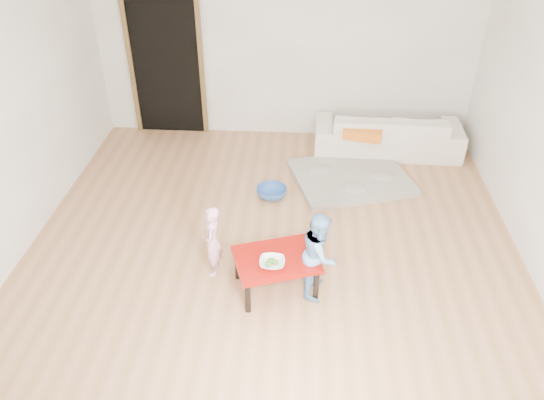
# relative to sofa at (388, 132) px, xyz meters

# --- Properties ---
(floor) EXTENTS (5.00, 5.00, 0.01)m
(floor) POSITION_rel_sofa_xyz_m (-1.38, -2.05, -0.28)
(floor) COLOR #A37346
(floor) RESTS_ON ground
(back_wall) EXTENTS (5.00, 0.02, 2.60)m
(back_wall) POSITION_rel_sofa_xyz_m (-1.38, 0.45, 1.02)
(back_wall) COLOR white
(back_wall) RESTS_ON floor
(left_wall) EXTENTS (0.02, 5.00, 2.60)m
(left_wall) POSITION_rel_sofa_xyz_m (-3.88, -2.05, 1.02)
(left_wall) COLOR white
(left_wall) RESTS_ON floor
(doorway) EXTENTS (1.02, 0.08, 2.11)m
(doorway) POSITION_rel_sofa_xyz_m (-2.98, 0.43, 0.75)
(doorway) COLOR brown
(doorway) RESTS_ON back_wall
(sofa) EXTENTS (1.92, 0.78, 0.56)m
(sofa) POSITION_rel_sofa_xyz_m (0.00, 0.00, 0.00)
(sofa) COLOR white
(sofa) RESTS_ON floor
(cushion) EXTENTS (0.56, 0.52, 0.13)m
(cushion) POSITION_rel_sofa_xyz_m (-0.35, -0.27, 0.15)
(cushion) COLOR orange
(cushion) RESTS_ON sofa
(red_table) EXTENTS (0.86, 0.75, 0.36)m
(red_table) POSITION_rel_sofa_xyz_m (-1.31, -2.75, -0.10)
(red_table) COLOR maroon
(red_table) RESTS_ON floor
(bowl) EXTENTS (0.22, 0.22, 0.06)m
(bowl) POSITION_rel_sofa_xyz_m (-1.34, -2.85, 0.11)
(bowl) COLOR white
(bowl) RESTS_ON red_table
(broccoli) EXTENTS (0.12, 0.12, 0.06)m
(broccoli) POSITION_rel_sofa_xyz_m (-1.34, -2.85, 0.11)
(broccoli) COLOR #2D5919
(broccoli) RESTS_ON red_table
(child_pink) EXTENTS (0.19, 0.28, 0.74)m
(child_pink) POSITION_rel_sofa_xyz_m (-1.92, -2.56, 0.09)
(child_pink) COLOR pink
(child_pink) RESTS_ON floor
(child_blue) EXTENTS (0.39, 0.46, 0.85)m
(child_blue) POSITION_rel_sofa_xyz_m (-0.92, -2.74, 0.15)
(child_blue) COLOR #5A8BD0
(child_blue) RESTS_ON floor
(basin) EXTENTS (0.36, 0.36, 0.11)m
(basin) POSITION_rel_sofa_xyz_m (-1.45, -1.22, -0.22)
(basin) COLOR #2B59A5
(basin) RESTS_ON floor
(blanket) EXTENTS (1.62, 1.47, 0.07)m
(blanket) POSITION_rel_sofa_xyz_m (-0.51, -0.78, -0.24)
(blanket) COLOR #ADA799
(blanket) RESTS_ON floor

